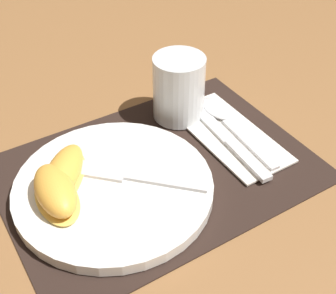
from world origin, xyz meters
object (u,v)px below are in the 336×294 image
(spoon, at_px, (224,117))
(knife, at_px, (223,135))
(citrus_wedge_0, at_px, (63,175))
(citrus_wedge_1, at_px, (54,190))
(plate, at_px, (114,188))
(juice_glass, at_px, (179,91))
(fork, at_px, (130,176))

(spoon, bearing_deg, knife, -127.48)
(knife, distance_m, citrus_wedge_0, 0.25)
(citrus_wedge_1, bearing_deg, knife, 0.31)
(plate, distance_m, citrus_wedge_0, 0.07)
(knife, xyz_separation_m, citrus_wedge_0, (-0.24, 0.02, 0.02))
(knife, distance_m, citrus_wedge_1, 0.26)
(citrus_wedge_0, distance_m, citrus_wedge_1, 0.03)
(plate, xyz_separation_m, juice_glass, (0.17, 0.10, 0.04))
(spoon, relative_size, citrus_wedge_1, 1.87)
(plate, relative_size, spoon, 1.37)
(knife, relative_size, citrus_wedge_0, 1.96)
(plate, height_order, citrus_wedge_1, citrus_wedge_1)
(fork, relative_size, citrus_wedge_1, 1.39)
(citrus_wedge_1, bearing_deg, citrus_wedge_0, 48.38)
(knife, bearing_deg, juice_glass, 106.38)
(plate, relative_size, knife, 1.13)
(plate, xyz_separation_m, fork, (0.02, -0.00, 0.01))
(juice_glass, relative_size, fork, 0.72)
(fork, bearing_deg, plate, 175.79)
(juice_glass, distance_m, knife, 0.10)
(spoon, xyz_separation_m, citrus_wedge_1, (-0.29, -0.04, 0.02))
(citrus_wedge_0, bearing_deg, knife, -4.84)
(plate, xyz_separation_m, spoon, (0.22, 0.05, -0.00))
(juice_glass, xyz_separation_m, citrus_wedge_0, (-0.22, -0.06, -0.02))
(citrus_wedge_0, bearing_deg, citrus_wedge_1, -131.62)
(spoon, bearing_deg, citrus_wedge_0, -177.17)
(juice_glass, bearing_deg, knife, -73.62)
(knife, relative_size, fork, 1.64)
(fork, height_order, citrus_wedge_0, citrus_wedge_0)
(juice_glass, height_order, citrus_wedge_1, juice_glass)
(plate, relative_size, citrus_wedge_0, 2.22)
(juice_glass, height_order, citrus_wedge_0, juice_glass)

